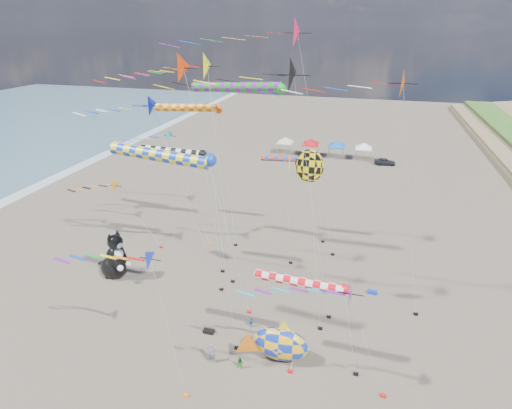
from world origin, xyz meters
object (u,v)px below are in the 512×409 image
at_px(person_adult, 212,354).
at_px(child_blue, 251,322).
at_px(cat_inflatable, 114,253).
at_px(fish_inflatable, 280,344).
at_px(parked_car, 385,162).
at_px(child_green, 240,364).

height_order(person_adult, child_blue, person_adult).
height_order(cat_inflatable, child_blue, cat_inflatable).
bearing_deg(child_blue, cat_inflatable, 104.27).
bearing_deg(fish_inflatable, cat_inflatable, 160.94).
xyz_separation_m(child_blue, parked_car, (11.34, 47.72, 0.17)).
relative_size(fish_inflatable, child_green, 5.64).
relative_size(person_adult, child_blue, 1.84).
bearing_deg(person_adult, cat_inflatable, 121.69).
relative_size(cat_inflatable, parked_car, 1.44).
distance_m(person_adult, parked_car, 53.90).
bearing_deg(person_adult, child_blue, 41.32).
bearing_deg(cat_inflatable, fish_inflatable, -0.19).
distance_m(cat_inflatable, fish_inflatable, 19.44).
xyz_separation_m(person_adult, child_blue, (1.75, 4.56, -0.39)).
bearing_deg(child_blue, parked_car, 13.56).
xyz_separation_m(fish_inflatable, parked_car, (8.26, 50.63, -0.92)).
height_order(cat_inflatable, parked_car, cat_inflatable).
bearing_deg(person_adult, fish_inflatable, -8.84).
height_order(fish_inflatable, person_adult, fish_inflatable).
bearing_deg(parked_car, child_blue, 160.59).
distance_m(fish_inflatable, child_green, 3.27).
xyz_separation_m(cat_inflatable, parked_car, (26.60, 44.29, -2.05)).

